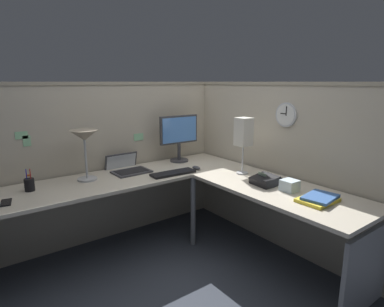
{
  "coord_description": "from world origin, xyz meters",
  "views": [
    {
      "loc": [
        -1.57,
        -2.15,
        1.58
      ],
      "look_at": [
        0.17,
        0.19,
        0.92
      ],
      "focal_mm": 29.68,
      "sensor_mm": 36.0,
      "label": 1
    }
  ],
  "objects_px": {
    "cell_phone": "(6,202)",
    "wall_clock": "(286,115)",
    "desk_lamp_paper": "(244,134)",
    "book_stack": "(319,199)",
    "office_phone": "(265,181)",
    "pen_cup": "(29,184)",
    "tissue_box": "(290,186)",
    "computer_mouse": "(196,168)",
    "laptop": "(127,168)",
    "keyboard": "(173,173)",
    "desk_lamp_dome": "(84,139)",
    "monitor": "(179,135)"
  },
  "relations": [
    {
      "from": "cell_phone",
      "to": "wall_clock",
      "type": "xyz_separation_m",
      "value": [
        2.18,
        -0.73,
        0.55
      ]
    },
    {
      "from": "cell_phone",
      "to": "desk_lamp_paper",
      "type": "bearing_deg",
      "value": -3.32
    },
    {
      "from": "book_stack",
      "to": "office_phone",
      "type": "bearing_deg",
      "value": 91.73
    },
    {
      "from": "pen_cup",
      "to": "tissue_box",
      "type": "height_order",
      "value": "pen_cup"
    },
    {
      "from": "computer_mouse",
      "to": "pen_cup",
      "type": "bearing_deg",
      "value": 168.67
    },
    {
      "from": "pen_cup",
      "to": "laptop",
      "type": "bearing_deg",
      "value": 5.59
    },
    {
      "from": "office_phone",
      "to": "tissue_box",
      "type": "xyz_separation_m",
      "value": [
        0.04,
        -0.21,
        0.01
      ]
    },
    {
      "from": "pen_cup",
      "to": "book_stack",
      "type": "height_order",
      "value": "pen_cup"
    },
    {
      "from": "keyboard",
      "to": "book_stack",
      "type": "height_order",
      "value": "book_stack"
    },
    {
      "from": "desk_lamp_dome",
      "to": "pen_cup",
      "type": "height_order",
      "value": "desk_lamp_dome"
    },
    {
      "from": "tissue_box",
      "to": "book_stack",
      "type": "bearing_deg",
      "value": -94.65
    },
    {
      "from": "monitor",
      "to": "computer_mouse",
      "type": "relative_size",
      "value": 4.81
    },
    {
      "from": "tissue_box",
      "to": "cell_phone",
      "type": "bearing_deg",
      "value": 150.42
    },
    {
      "from": "monitor",
      "to": "laptop",
      "type": "distance_m",
      "value": 0.68
    },
    {
      "from": "keyboard",
      "to": "tissue_box",
      "type": "distance_m",
      "value": 1.06
    },
    {
      "from": "book_stack",
      "to": "wall_clock",
      "type": "bearing_deg",
      "value": 59.17
    },
    {
      "from": "keyboard",
      "to": "book_stack",
      "type": "relative_size",
      "value": 1.43
    },
    {
      "from": "book_stack",
      "to": "laptop",
      "type": "bearing_deg",
      "value": 115.39
    },
    {
      "from": "monitor",
      "to": "tissue_box",
      "type": "bearing_deg",
      "value": -83.25
    },
    {
      "from": "pen_cup",
      "to": "book_stack",
      "type": "distance_m",
      "value": 2.22
    },
    {
      "from": "cell_phone",
      "to": "laptop",
      "type": "bearing_deg",
      "value": 25.09
    },
    {
      "from": "laptop",
      "to": "computer_mouse",
      "type": "height_order",
      "value": "laptop"
    },
    {
      "from": "keyboard",
      "to": "desk_lamp_paper",
      "type": "xyz_separation_m",
      "value": [
        0.54,
        -0.37,
        0.37
      ]
    },
    {
      "from": "tissue_box",
      "to": "computer_mouse",
      "type": "bearing_deg",
      "value": 102.52
    },
    {
      "from": "monitor",
      "to": "computer_mouse",
      "type": "height_order",
      "value": "monitor"
    },
    {
      "from": "laptop",
      "to": "cell_phone",
      "type": "xyz_separation_m",
      "value": [
        -1.07,
        -0.27,
        -0.02
      ]
    },
    {
      "from": "laptop",
      "to": "wall_clock",
      "type": "xyz_separation_m",
      "value": [
        1.11,
        -1.0,
        0.54
      ]
    },
    {
      "from": "laptop",
      "to": "cell_phone",
      "type": "distance_m",
      "value": 1.1
    },
    {
      "from": "tissue_box",
      "to": "monitor",
      "type": "bearing_deg",
      "value": 96.75
    },
    {
      "from": "desk_lamp_paper",
      "to": "tissue_box",
      "type": "bearing_deg",
      "value": -95.2
    },
    {
      "from": "keyboard",
      "to": "cell_phone",
      "type": "distance_m",
      "value": 1.36
    },
    {
      "from": "computer_mouse",
      "to": "laptop",
      "type": "bearing_deg",
      "value": 146.45
    },
    {
      "from": "pen_cup",
      "to": "cell_phone",
      "type": "bearing_deg",
      "value": -135.34
    },
    {
      "from": "desk_lamp_dome",
      "to": "wall_clock",
      "type": "distance_m",
      "value": 1.8
    },
    {
      "from": "book_stack",
      "to": "wall_clock",
      "type": "xyz_separation_m",
      "value": [
        0.35,
        0.59,
        0.54
      ]
    },
    {
      "from": "cell_phone",
      "to": "keyboard",
      "type": "bearing_deg",
      "value": 6.35
    },
    {
      "from": "book_stack",
      "to": "computer_mouse",
      "type": "bearing_deg",
      "value": 98.8
    },
    {
      "from": "book_stack",
      "to": "tissue_box",
      "type": "relative_size",
      "value": 2.5
    },
    {
      "from": "cell_phone",
      "to": "office_phone",
      "type": "xyz_separation_m",
      "value": [
        1.81,
        -0.83,
        0.03
      ]
    },
    {
      "from": "laptop",
      "to": "tissue_box",
      "type": "bearing_deg",
      "value": -59.55
    },
    {
      "from": "pen_cup",
      "to": "cell_phone",
      "type": "height_order",
      "value": "pen_cup"
    },
    {
      "from": "desk_lamp_dome",
      "to": "tissue_box",
      "type": "xyz_separation_m",
      "value": [
        1.19,
        -1.25,
        -0.32
      ]
    },
    {
      "from": "desk_lamp_paper",
      "to": "wall_clock",
      "type": "bearing_deg",
      "value": -42.01
    },
    {
      "from": "desk_lamp_dome",
      "to": "cell_phone",
      "type": "relative_size",
      "value": 3.09
    },
    {
      "from": "computer_mouse",
      "to": "tissue_box",
      "type": "height_order",
      "value": "tissue_box"
    },
    {
      "from": "book_stack",
      "to": "cell_phone",
      "type": "bearing_deg",
      "value": 144.16
    },
    {
      "from": "keyboard",
      "to": "cell_phone",
      "type": "xyz_separation_m",
      "value": [
        -1.36,
        0.1,
        -0.01
      ]
    },
    {
      "from": "pen_cup",
      "to": "computer_mouse",
      "type": "bearing_deg",
      "value": -11.33
    },
    {
      "from": "monitor",
      "to": "office_phone",
      "type": "xyz_separation_m",
      "value": [
        0.12,
        -1.11,
        -0.26
      ]
    },
    {
      "from": "keyboard",
      "to": "desk_lamp_paper",
      "type": "relative_size",
      "value": 0.81
    }
  ]
}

